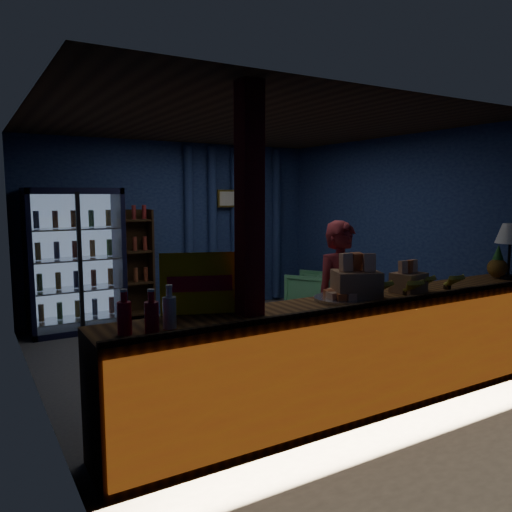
{
  "coord_description": "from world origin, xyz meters",
  "views": [
    {
      "loc": [
        -2.82,
        -4.98,
        1.82
      ],
      "look_at": [
        0.01,
        -0.2,
        1.13
      ],
      "focal_mm": 35.0,
      "sensor_mm": 36.0,
      "label": 1
    }
  ],
  "objects_px": {
    "green_chair": "(310,290)",
    "pastry_tray": "(342,297)",
    "shopkeeper": "(342,302)",
    "table_lamp": "(510,236)"
  },
  "relations": [
    {
      "from": "green_chair",
      "to": "pastry_tray",
      "type": "distance_m",
      "value": 3.83
    },
    {
      "from": "green_chair",
      "to": "pastry_tray",
      "type": "bearing_deg",
      "value": 26.58
    },
    {
      "from": "shopkeeper",
      "to": "table_lamp",
      "type": "bearing_deg",
      "value": -12.51
    },
    {
      "from": "shopkeeper",
      "to": "table_lamp",
      "type": "distance_m",
      "value": 1.9
    },
    {
      "from": "shopkeeper",
      "to": "pastry_tray",
      "type": "distance_m",
      "value": 0.72
    },
    {
      "from": "shopkeeper",
      "to": "pastry_tray",
      "type": "relative_size",
      "value": 3.31
    },
    {
      "from": "green_chair",
      "to": "shopkeeper",
      "type": "bearing_deg",
      "value": 28.21
    },
    {
      "from": "green_chair",
      "to": "table_lamp",
      "type": "bearing_deg",
      "value": 61.17
    },
    {
      "from": "pastry_tray",
      "to": "table_lamp",
      "type": "bearing_deg",
      "value": -1.98
    },
    {
      "from": "green_chair",
      "to": "pastry_tray",
      "type": "height_order",
      "value": "pastry_tray"
    }
  ]
}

